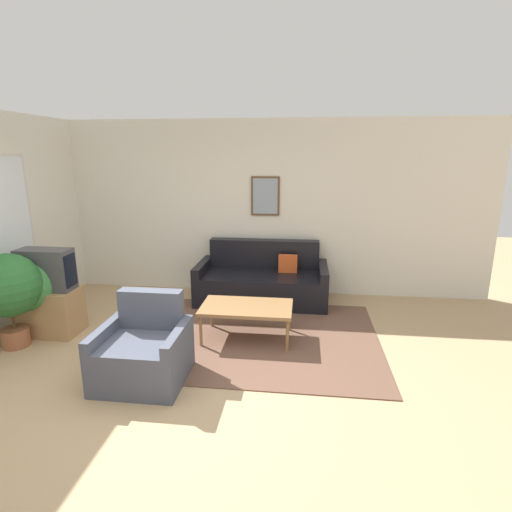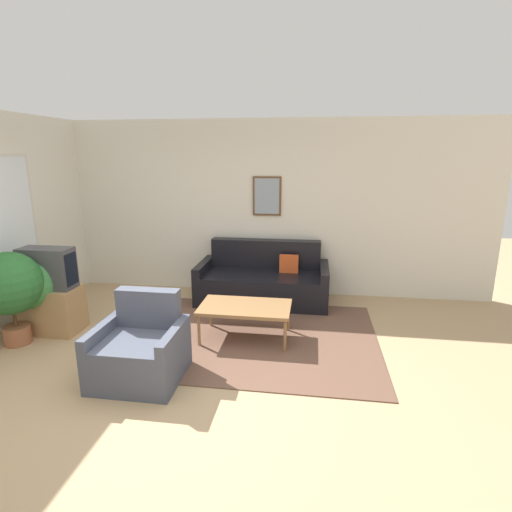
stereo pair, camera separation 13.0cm
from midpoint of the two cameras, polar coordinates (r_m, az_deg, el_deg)
The scene contains 11 objects.
ground_plane at distance 4.11m, azimuth -11.90°, elevation -17.97°, with size 16.00×16.00×0.00m, color tan.
area_rug at distance 5.00m, azimuth -0.95°, elevation -11.41°, with size 2.99×2.31×0.01m.
wall_back at distance 6.37m, azimuth -4.12°, elevation 6.85°, with size 8.00×0.09×2.70m.
couch at distance 6.07m, azimuth 0.31°, elevation -3.64°, with size 1.94×0.90×0.89m.
coffee_table at distance 4.81m, azimuth -2.12°, elevation -7.50°, with size 1.08×0.63×0.42m.
tv_stand at distance 5.63m, azimuth -27.79°, elevation -7.01°, with size 0.67×0.45×0.57m.
tv at distance 5.47m, azimuth -28.42°, elevation -1.72°, with size 0.64×0.28×0.51m.
armchair at distance 4.20m, azimuth -16.61°, elevation -13.03°, with size 0.83×0.76×0.84m.
potted_plant_tall at distance 5.34m, azimuth -32.52°, elevation -3.87°, with size 0.73×0.73×1.11m.
potted_plant_by_window at distance 5.74m, azimuth -27.71°, elevation -4.10°, with size 0.56×0.56×0.83m.
potted_plant_small at distance 5.56m, azimuth -29.99°, elevation -3.76°, with size 0.64×0.64×0.97m.
Camera 1 is at (1.14, -3.28, 2.17)m, focal length 28.00 mm.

